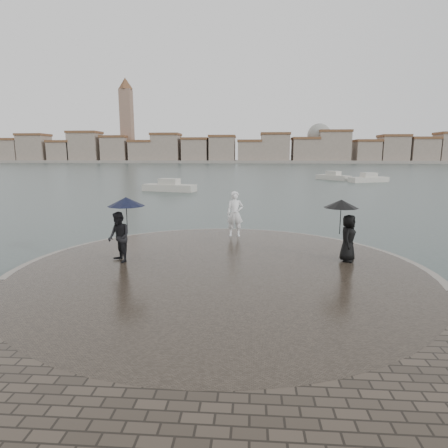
{
  "coord_description": "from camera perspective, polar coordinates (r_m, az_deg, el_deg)",
  "views": [
    {
      "loc": [
        0.87,
        -7.23,
        3.69
      ],
      "look_at": [
        0.0,
        4.8,
        1.45
      ],
      "focal_mm": 30.0,
      "sensor_mm": 36.0,
      "label": 1
    }
  ],
  "objects": [
    {
      "name": "visitor_left",
      "position": [
        12.06,
        -15.38,
        -0.19
      ],
      "size": [
        1.31,
        1.17,
        2.04
      ],
      "color": "black",
      "rests_on": "quay_tip"
    },
    {
      "name": "ground",
      "position": [
        8.16,
        -2.54,
        -16.37
      ],
      "size": [
        400.0,
        400.0,
        0.0
      ],
      "primitive_type": "plane",
      "color": "#2B3835",
      "rests_on": "ground"
    },
    {
      "name": "far_skyline",
      "position": [
        168.1,
        1.74,
        11.18
      ],
      "size": [
        260.0,
        20.0,
        37.0
      ],
      "color": "gray",
      "rests_on": "ground"
    },
    {
      "name": "kerb_ring",
      "position": [
        11.33,
        -0.48,
        -7.64
      ],
      "size": [
        12.5,
        12.5,
        0.32
      ],
      "primitive_type": "cylinder",
      "color": "gray",
      "rests_on": "ground"
    },
    {
      "name": "statue",
      "position": [
        15.38,
        1.7,
        1.55
      ],
      "size": [
        0.7,
        0.48,
        1.86
      ],
      "primitive_type": "imported",
      "rotation": [
        0.0,
        0.0,
        0.05
      ],
      "color": "white",
      "rests_on": "quay_tip"
    },
    {
      "name": "quay_tip",
      "position": [
        11.32,
        -0.48,
        -7.54
      ],
      "size": [
        11.9,
        11.9,
        0.36
      ],
      "primitive_type": "cylinder",
      "color": "#2D261E",
      "rests_on": "ground"
    },
    {
      "name": "visitor_right",
      "position": [
        12.34,
        18.04,
        -0.19
      ],
      "size": [
        1.15,
        1.09,
        1.95
      ],
      "color": "black",
      "rests_on": "quay_tip"
    },
    {
      "name": "boats",
      "position": [
        49.46,
        11.84,
        6.47
      ],
      "size": [
        29.94,
        23.28,
        1.5
      ],
      "color": "beige",
      "rests_on": "ground"
    }
  ]
}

